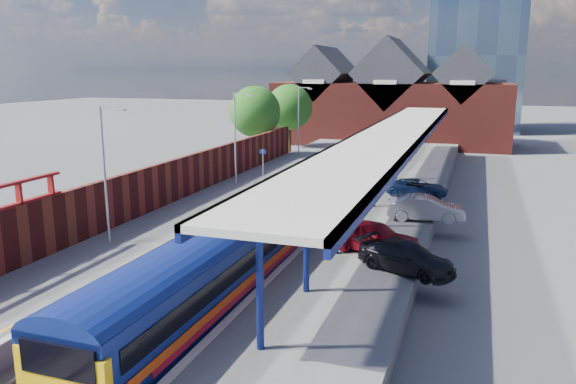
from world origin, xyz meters
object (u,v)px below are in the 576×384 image
at_px(lamp_post_d, 300,116).
at_px(parked_car_blue, 417,188).
at_px(platform_sign, 263,159).
at_px(relay_cabinet, 154,377).
at_px(lamp_post_b, 106,166).
at_px(parked_car_silver, 426,208).
at_px(parked_car_dark, 407,257).
at_px(train, 348,167).
at_px(parked_car_red, 374,236).
at_px(lamp_post_c, 237,133).

relative_size(lamp_post_d, parked_car_blue, 1.66).
height_order(lamp_post_d, platform_sign, lamp_post_d).
height_order(lamp_post_d, relay_cabinet, lamp_post_d).
height_order(lamp_post_b, lamp_post_d, same).
relative_size(parked_car_silver, parked_car_blue, 1.06).
bearing_deg(relay_cabinet, parked_car_dark, 80.44).
height_order(lamp_post_d, parked_car_dark, lamp_post_d).
xyz_separation_m(train, parked_car_red, (5.13, -16.95, -0.37)).
distance_m(parked_car_dark, parked_car_blue, 15.60).
bearing_deg(parked_car_silver, lamp_post_b, 116.99).
xyz_separation_m(parked_car_red, parked_car_blue, (0.70, 13.21, -0.17)).
bearing_deg(relay_cabinet, platform_sign, 126.12).
height_order(parked_car_red, parked_car_silver, parked_car_red).
bearing_deg(parked_car_silver, parked_car_red, 158.35).
relative_size(lamp_post_c, parked_car_red, 1.58).
xyz_separation_m(lamp_post_c, parked_car_dark, (14.86, -15.41, -3.34)).
relative_size(train, parked_car_blue, 15.66).
xyz_separation_m(parked_car_silver, parked_car_blue, (-1.18, 6.52, -0.15)).
bearing_deg(platform_sign, lamp_post_d, 95.56).
bearing_deg(parked_car_red, lamp_post_b, 113.32).
distance_m(parked_car_blue, relay_cabinet, 26.50).
distance_m(lamp_post_b, parked_car_blue, 21.44).
distance_m(train, lamp_post_c, 9.22).
relative_size(parked_car_silver, parked_car_dark, 1.00).
distance_m(platform_sign, relay_cabinet, 28.83).
height_order(lamp_post_b, platform_sign, lamp_post_b).
relative_size(parked_car_red, parked_car_dark, 0.99).
distance_m(lamp_post_c, lamp_post_d, 16.00).
bearing_deg(parked_car_dark, parked_car_red, 63.37).
height_order(platform_sign, parked_car_silver, platform_sign).
xyz_separation_m(platform_sign, parked_car_dark, (13.50, -17.41, -1.04)).
distance_m(parked_car_red, relay_cabinet, 13.57).
bearing_deg(lamp_post_d, relay_cabinet, -78.44).
height_order(train, lamp_post_b, lamp_post_b).
relative_size(lamp_post_c, parked_car_blue, 1.66).
height_order(lamp_post_c, parked_car_silver, lamp_post_c).
distance_m(parked_car_red, parked_car_blue, 13.23).
bearing_deg(lamp_post_c, train, 26.31).
distance_m(lamp_post_b, parked_car_silver, 18.00).
distance_m(train, parked_car_silver, 12.43).
xyz_separation_m(lamp_post_c, relay_cabinet, (8.56, -25.83, -4.49)).
xyz_separation_m(lamp_post_b, parked_car_red, (12.98, 2.94, -3.24)).
bearing_deg(train, platform_sign, -163.82).
height_order(platform_sign, parked_car_blue, platform_sign).
xyz_separation_m(lamp_post_b, lamp_post_d, (0.00, 32.00, 0.00)).
distance_m(parked_car_red, parked_car_dark, 3.01).
xyz_separation_m(train, parked_car_silver, (7.01, -10.26, -0.39)).
xyz_separation_m(parked_car_blue, relay_cabinet, (-5.12, -25.98, -1.09)).
relative_size(platform_sign, parked_car_silver, 0.56).
xyz_separation_m(lamp_post_d, parked_car_silver, (14.86, -22.38, -3.26)).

